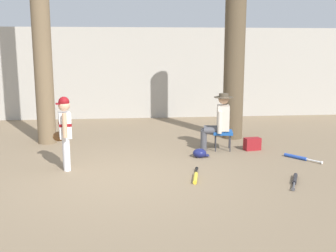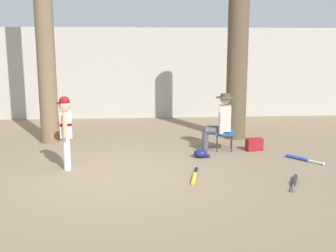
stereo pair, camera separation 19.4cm
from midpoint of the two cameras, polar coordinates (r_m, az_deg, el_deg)
The scene contains 12 objects.
ground_plane at distance 6.94m, azimuth -5.94°, elevation -7.11°, with size 60.00×60.00×0.00m, color #7F6B51.
concrete_back_wall at distance 12.66m, azimuth -5.30°, elevation 7.34°, with size 18.00×0.36×2.73m, color #ADA89E.
tree_near_player at distance 9.55m, azimuth -16.35°, elevation 14.44°, with size 0.67×0.67×6.31m.
tree_behind_spectator at distance 9.75m, azimuth 10.17°, elevation 7.99°, with size 0.80×0.80×4.16m.
young_ballplayer at distance 7.42m, azimuth -13.43°, elevation -0.24°, with size 0.40×0.57×1.31m.
folding_stool at distance 8.69m, azimuth 8.51°, elevation -1.02°, with size 0.46×0.46×0.41m.
seated_spectator at distance 8.63m, azimuth 7.91°, elevation 0.79°, with size 0.68×0.54×1.20m.
handbag_beside_stool at distance 8.83m, azimuth 12.54°, elevation -2.53°, with size 0.34×0.18×0.26m, color maroon.
bat_blue_youth at distance 8.35m, azimuth 18.56°, elevation -4.30°, with size 0.52×0.67×0.07m.
bat_yellow_trainer at distance 6.83m, azimuth 4.52°, elevation -7.11°, with size 0.22×0.78×0.07m.
bat_black_composite at distance 6.95m, azimuth 17.95°, elevation -7.30°, with size 0.39×0.72×0.07m.
batting_helmet_navy at distance 8.13m, azimuth 5.25°, elevation -3.83°, with size 0.32×0.25×0.19m.
Camera 2 is at (0.32, -6.61, 2.14)m, focal length 43.76 mm.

